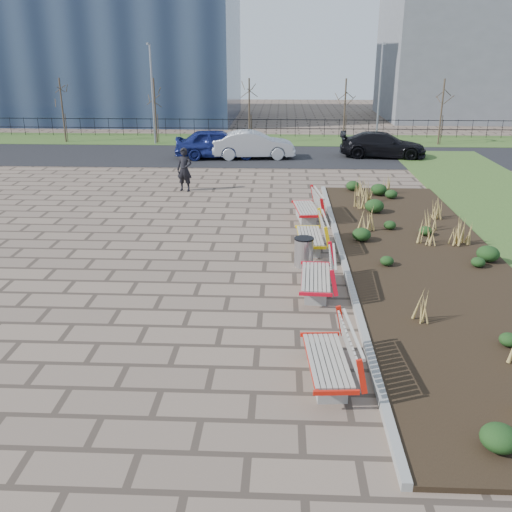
{
  "coord_description": "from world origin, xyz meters",
  "views": [
    {
      "loc": [
        2.11,
        -10.4,
        5.81
      ],
      "look_at": [
        1.5,
        3.0,
        0.9
      ],
      "focal_mm": 40.0,
      "sensor_mm": 36.0,
      "label": 1
    }
  ],
  "objects_px": {
    "litter_bin": "(304,252)",
    "pedestrian": "(184,170)",
    "bench_a": "(327,357)",
    "lamp_west": "(153,95)",
    "car_black": "(383,145)",
    "car_silver": "(253,145)",
    "car_blue": "(218,143)",
    "lamp_east": "(379,96)",
    "bench_d": "(306,206)",
    "bench_b": "(316,275)",
    "bench_c": "(310,234)"
  },
  "relations": [
    {
      "from": "car_silver",
      "to": "car_black",
      "type": "bearing_deg",
      "value": -90.16
    },
    {
      "from": "litter_bin",
      "to": "lamp_west",
      "type": "distance_m",
      "value": 23.18
    },
    {
      "from": "car_black",
      "to": "lamp_west",
      "type": "bearing_deg",
      "value": 80.46
    },
    {
      "from": "bench_c",
      "to": "car_silver",
      "type": "relative_size",
      "value": 0.46
    },
    {
      "from": "car_silver",
      "to": "lamp_west",
      "type": "distance_m",
      "value": 8.38
    },
    {
      "from": "litter_bin",
      "to": "pedestrian",
      "type": "height_order",
      "value": "pedestrian"
    },
    {
      "from": "lamp_east",
      "to": "bench_c",
      "type": "bearing_deg",
      "value": -104.11
    },
    {
      "from": "bench_d",
      "to": "litter_bin",
      "type": "height_order",
      "value": "bench_d"
    },
    {
      "from": "car_blue",
      "to": "car_black",
      "type": "xyz_separation_m",
      "value": [
        9.18,
        0.7,
        -0.11
      ]
    },
    {
      "from": "car_black",
      "to": "lamp_east",
      "type": "relative_size",
      "value": 0.79
    },
    {
      "from": "bench_a",
      "to": "bench_d",
      "type": "xyz_separation_m",
      "value": [
        0.0,
        10.53,
        0.0
      ]
    },
    {
      "from": "bench_a",
      "to": "lamp_west",
      "type": "relative_size",
      "value": 0.35
    },
    {
      "from": "bench_d",
      "to": "car_blue",
      "type": "xyz_separation_m",
      "value": [
        -4.45,
        11.93,
        0.32
      ]
    },
    {
      "from": "lamp_east",
      "to": "lamp_west",
      "type": "bearing_deg",
      "value": 180.0
    },
    {
      "from": "bench_a",
      "to": "litter_bin",
      "type": "bearing_deg",
      "value": 87.93
    },
    {
      "from": "car_black",
      "to": "litter_bin",
      "type": "bearing_deg",
      "value": 170.86
    },
    {
      "from": "bench_a",
      "to": "bench_b",
      "type": "distance_m",
      "value": 4.02
    },
    {
      "from": "lamp_west",
      "to": "car_blue",
      "type": "bearing_deg",
      "value": -46.29
    },
    {
      "from": "bench_a",
      "to": "lamp_east",
      "type": "relative_size",
      "value": 0.35
    },
    {
      "from": "pedestrian",
      "to": "lamp_east",
      "type": "height_order",
      "value": "lamp_east"
    },
    {
      "from": "lamp_west",
      "to": "car_silver",
      "type": "bearing_deg",
      "value": -36.02
    },
    {
      "from": "bench_d",
      "to": "lamp_west",
      "type": "height_order",
      "value": "lamp_west"
    },
    {
      "from": "bench_c",
      "to": "car_silver",
      "type": "height_order",
      "value": "car_silver"
    },
    {
      "from": "bench_a",
      "to": "car_black",
      "type": "height_order",
      "value": "car_black"
    },
    {
      "from": "car_blue",
      "to": "car_silver",
      "type": "relative_size",
      "value": 1.04
    },
    {
      "from": "pedestrian",
      "to": "bench_d",
      "type": "bearing_deg",
      "value": -26.43
    },
    {
      "from": "car_silver",
      "to": "pedestrian",
      "type": "bearing_deg",
      "value": 156.08
    },
    {
      "from": "bench_b",
      "to": "car_black",
      "type": "distance_m",
      "value": 19.71
    },
    {
      "from": "car_blue",
      "to": "lamp_east",
      "type": "distance_m",
      "value": 10.81
    },
    {
      "from": "litter_bin",
      "to": "car_blue",
      "type": "relative_size",
      "value": 0.17
    },
    {
      "from": "bench_d",
      "to": "bench_a",
      "type": "bearing_deg",
      "value": -96.5
    },
    {
      "from": "lamp_west",
      "to": "bench_b",
      "type": "bearing_deg",
      "value": -68.79
    },
    {
      "from": "bench_b",
      "to": "lamp_east",
      "type": "height_order",
      "value": "lamp_east"
    },
    {
      "from": "bench_c",
      "to": "car_silver",
      "type": "distance_m",
      "value": 15.36
    },
    {
      "from": "litter_bin",
      "to": "car_blue",
      "type": "bearing_deg",
      "value": 104.31
    },
    {
      "from": "car_silver",
      "to": "car_black",
      "type": "relative_size",
      "value": 0.95
    },
    {
      "from": "bench_b",
      "to": "bench_c",
      "type": "height_order",
      "value": "same"
    },
    {
      "from": "pedestrian",
      "to": "car_black",
      "type": "relative_size",
      "value": 0.39
    },
    {
      "from": "car_silver",
      "to": "lamp_west",
      "type": "height_order",
      "value": "lamp_west"
    },
    {
      "from": "lamp_west",
      "to": "lamp_east",
      "type": "distance_m",
      "value": 14.0
    },
    {
      "from": "bench_c",
      "to": "pedestrian",
      "type": "height_order",
      "value": "pedestrian"
    },
    {
      "from": "car_black",
      "to": "lamp_west",
      "type": "relative_size",
      "value": 0.79
    },
    {
      "from": "car_silver",
      "to": "lamp_east",
      "type": "distance_m",
      "value": 9.14
    },
    {
      "from": "bench_a",
      "to": "bench_b",
      "type": "xyz_separation_m",
      "value": [
        0.0,
        4.02,
        0.0
      ]
    },
    {
      "from": "lamp_west",
      "to": "bench_c",
      "type": "bearing_deg",
      "value": -65.66
    },
    {
      "from": "litter_bin",
      "to": "car_blue",
      "type": "height_order",
      "value": "car_blue"
    },
    {
      "from": "bench_d",
      "to": "car_blue",
      "type": "bearing_deg",
      "value": 103.98
    },
    {
      "from": "bench_d",
      "to": "bench_b",
      "type": "bearing_deg",
      "value": -96.5
    },
    {
      "from": "bench_a",
      "to": "car_silver",
      "type": "relative_size",
      "value": 0.46
    },
    {
      "from": "bench_a",
      "to": "bench_b",
      "type": "height_order",
      "value": "same"
    }
  ]
}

